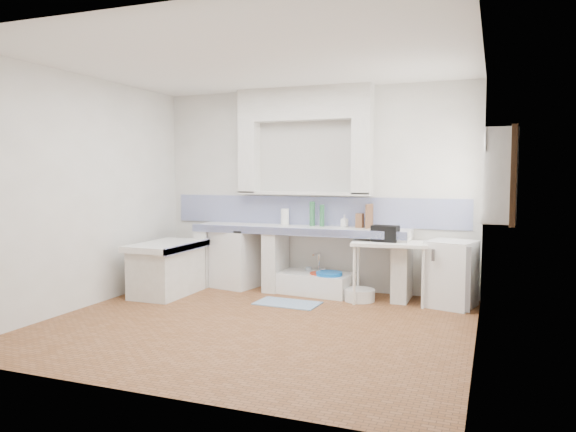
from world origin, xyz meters
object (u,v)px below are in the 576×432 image
(stove, at_px, (236,259))
(fridge, at_px, (451,274))
(side_table, at_px, (389,272))
(sink, at_px, (314,284))

(stove, height_order, fridge, fridge)
(side_table, bearing_deg, fridge, -0.42)
(sink, distance_m, side_table, 1.10)
(stove, height_order, sink, stove)
(sink, distance_m, fridge, 1.82)
(stove, xyz_separation_m, sink, (1.18, -0.01, -0.28))
(sink, height_order, side_table, side_table)
(sink, relative_size, side_table, 1.13)
(sink, bearing_deg, side_table, -3.98)
(side_table, relative_size, fridge, 1.14)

